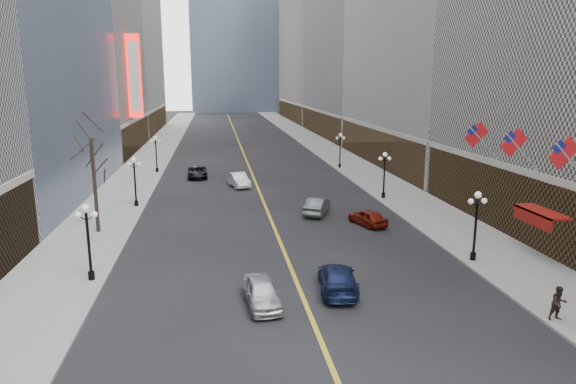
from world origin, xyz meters
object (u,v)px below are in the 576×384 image
object	(u,v)px
car_sb_far	(317,206)
streetlamp_west_1	(88,234)
streetlamp_east_3	(340,147)
streetlamp_west_3	(156,150)
streetlamp_east_2	(384,170)
car_sb_near	(338,279)
streetlamp_west_2	(135,176)
streetlamp_east_1	(476,219)
car_nb_far	(197,172)
car_nb_mid	(239,180)
car_nb_near	(262,293)
car_sb_mid	(368,217)

from	to	relation	value
car_sb_far	streetlamp_west_1	bearing A→B (deg)	63.16
streetlamp_east_3	streetlamp_west_3	bearing A→B (deg)	180.00
streetlamp_east_2	car_sb_near	size ratio (longest dim) A/B	0.92
streetlamp_west_1	streetlamp_west_2	distance (m)	18.00
streetlamp_east_1	car_nb_far	world-z (taller)	streetlamp_east_1
streetlamp_east_3	car_nb_mid	xyz separation A→B (m)	(-13.80, -9.83, -2.15)
streetlamp_west_3	car_nb_far	world-z (taller)	streetlamp_west_3
car_sb_near	car_nb_mid	bearing A→B (deg)	-74.21
streetlamp_east_2	streetlamp_east_3	bearing A→B (deg)	90.00
car_nb_far	streetlamp_east_1	bearing A→B (deg)	-63.18
car_sb_near	car_nb_near	bearing A→B (deg)	24.55
car_nb_near	streetlamp_east_2	bearing A→B (deg)	52.73
streetlamp_east_1	car_sb_far	world-z (taller)	streetlamp_east_1
car_nb_far	car_sb_near	xyz separation A→B (m)	(8.72, -35.22, 0.04)
streetlamp_west_2	car_nb_far	xyz separation A→B (m)	(5.15, 13.97, -2.23)
car_nb_mid	car_nb_far	bearing A→B (deg)	116.40
streetlamp_west_3	car_nb_mid	world-z (taller)	streetlamp_west_3
streetlamp_east_3	streetlamp_west_2	bearing A→B (deg)	-142.67
streetlamp_east_1	car_nb_mid	xyz separation A→B (m)	(-13.80, 26.17, -2.15)
streetlamp_west_2	car_nb_near	world-z (taller)	streetlamp_west_2
streetlamp_west_2	streetlamp_west_3	bearing A→B (deg)	90.00
car_nb_far	car_sb_mid	world-z (taller)	car_nb_far
car_nb_mid	car_nb_far	size ratio (longest dim) A/B	0.94
streetlamp_west_3	car_nb_far	size ratio (longest dim) A/B	0.93
streetlamp_east_2	car_sb_far	xyz separation A→B (m)	(-7.58, -4.65, -2.16)
streetlamp_west_3	streetlamp_west_2	bearing A→B (deg)	-90.00
streetlamp_west_1	car_sb_far	distance (m)	20.97
streetlamp_west_3	car_sb_mid	size ratio (longest dim) A/B	1.17
car_nb_near	car_nb_far	size ratio (longest dim) A/B	0.86
streetlamp_west_1	car_nb_near	size ratio (longest dim) A/B	1.09
streetlamp_west_3	streetlamp_east_1	bearing A→B (deg)	-56.75
streetlamp_east_3	car_nb_near	bearing A→B (deg)	-109.16
car_sb_near	car_sb_far	bearing A→B (deg)	-89.46
car_nb_near	car_sb_near	xyz separation A→B (m)	(4.35, 1.30, 0.01)
car_sb_mid	car_sb_near	bearing A→B (deg)	46.86
car_nb_mid	car_nb_far	distance (m)	7.44
streetlamp_east_1	car_nb_mid	bearing A→B (deg)	117.81
streetlamp_east_1	streetlamp_east_3	size ratio (longest dim) A/B	1.00
car_sb_far	streetlamp_east_2	bearing A→B (deg)	-125.17
streetlamp_east_1	streetlamp_west_3	world-z (taller)	same
streetlamp_east_2	car_nb_near	size ratio (longest dim) A/B	1.09
streetlamp_east_2	car_sb_near	distance (m)	23.47
streetlamp_west_1	streetlamp_west_3	size ratio (longest dim) A/B	1.00
streetlamp_east_3	car_sb_mid	xyz separation A→B (m)	(-4.23, -26.69, -2.24)
car_nb_far	car_nb_near	bearing A→B (deg)	-86.36
streetlamp_east_1	streetlamp_west_3	size ratio (longest dim) A/B	1.00
car_sb_near	streetlamp_east_3	bearing A→B (deg)	-96.01
streetlamp_west_2	streetlamp_west_1	bearing A→B (deg)	-90.00
streetlamp_west_3	car_nb_mid	bearing A→B (deg)	-45.09
car_sb_near	car_nb_far	bearing A→B (deg)	-68.17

